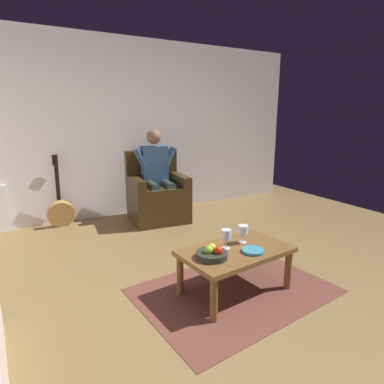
{
  "coord_description": "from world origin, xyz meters",
  "views": [
    {
      "loc": [
        1.46,
        1.85,
        1.5
      ],
      "look_at": [
        -0.22,
        -1.26,
        0.65
      ],
      "focal_mm": 29.95,
      "sensor_mm": 36.0,
      "label": 1
    }
  ],
  "objects": [
    {
      "name": "rug",
      "position": [
        -0.08,
        -0.2,
        0.0
      ],
      "size": [
        1.75,
        1.33,
        0.01
      ],
      "primitive_type": "cube",
      "rotation": [
        0.0,
        0.0,
        0.11
      ],
      "color": "brown",
      "rests_on": "ground"
    },
    {
      "name": "ground_plane",
      "position": [
        0.0,
        0.0,
        0.0
      ],
      "size": [
        6.97,
        6.97,
        0.0
      ],
      "primitive_type": "plane",
      "color": "brown"
    },
    {
      "name": "decorative_dish",
      "position": [
        -0.16,
        -0.08,
        0.41
      ],
      "size": [
        0.19,
        0.19,
        0.02
      ],
      "primitive_type": "cylinder",
      "color": "teal",
      "rests_on": "coffee_table"
    },
    {
      "name": "wall_back",
      "position": [
        0.0,
        -2.93,
        1.3
      ],
      "size": [
        5.91,
        0.06,
        2.61
      ],
      "primitive_type": "cube",
      "color": "silver",
      "rests_on": "ground"
    },
    {
      "name": "wine_glass_far",
      "position": [
        -0.01,
        -0.25,
        0.51
      ],
      "size": [
        0.08,
        0.08,
        0.17
      ],
      "color": "silver",
      "rests_on": "coffee_table"
    },
    {
      "name": "coffee_table",
      "position": [
        -0.08,
        -0.2,
        0.34
      ],
      "size": [
        0.99,
        0.66,
        0.39
      ],
      "rotation": [
        0.0,
        0.0,
        0.11
      ],
      "color": "brown",
      "rests_on": "ground"
    },
    {
      "name": "armchair",
      "position": [
        -0.25,
        -2.38,
        0.35
      ],
      "size": [
        0.83,
        0.78,
        1.0
      ],
      "rotation": [
        0.0,
        0.0,
        -0.08
      ],
      "color": "#372711",
      "rests_on": "ground"
    },
    {
      "name": "wine_glass_near",
      "position": [
        -0.21,
        -0.29,
        0.51
      ],
      "size": [
        0.09,
        0.09,
        0.16
      ],
      "color": "silver",
      "rests_on": "coffee_table"
    },
    {
      "name": "guitar",
      "position": [
        1.04,
        -2.73,
        0.22
      ],
      "size": [
        0.36,
        0.21,
        0.99
      ],
      "color": "#B28247",
      "rests_on": "ground"
    },
    {
      "name": "fruit_bowl",
      "position": [
        0.19,
        -0.15,
        0.43
      ],
      "size": [
        0.25,
        0.25,
        0.11
      ],
      "color": "#262A21",
      "rests_on": "coffee_table"
    },
    {
      "name": "person_seated",
      "position": [
        -0.25,
        -2.35,
        0.71
      ],
      "size": [
        0.64,
        0.6,
        1.31
      ],
      "rotation": [
        0.0,
        0.0,
        -0.08
      ],
      "color": "#2F4E73",
      "rests_on": "ground"
    }
  ]
}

